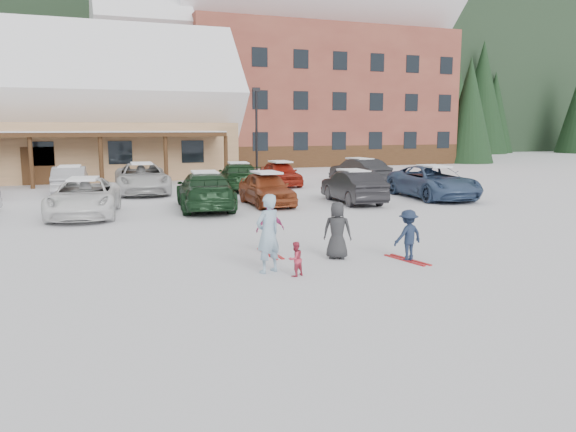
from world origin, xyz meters
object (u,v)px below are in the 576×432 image
object	(u,v)px
parked_car_9	(71,180)
parked_car_12	(280,174)
parked_car_3	(205,191)
parked_car_5	(353,187)
alpine_hotel	(291,70)
toddler_red	(295,259)
parked_car_6	(433,182)
bystander_dark	(337,230)
parked_car_10	(142,178)
child_navy	(408,235)
child_magenta	(270,230)
lamp_post	(256,126)
day_lodge	(6,117)
parked_car_4	(266,189)
parked_car_13	(359,171)
parked_car_2	(84,197)
adult_skier	(268,234)
parked_car_11	(239,176)

from	to	relation	value
parked_car_9	parked_car_12	xyz separation A→B (m)	(11.19, 0.55, -0.01)
parked_car_3	parked_car_5	size ratio (longest dim) A/B	1.20
alpine_hotel	parked_car_9	bearing A→B (deg)	-132.99
toddler_red	parked_car_6	bearing A→B (deg)	-157.90
bystander_dark	parked_car_12	bearing A→B (deg)	-74.59
parked_car_6	parked_car_10	xyz separation A→B (m)	(-12.62, 6.74, 0.01)
child_navy	child_magenta	xyz separation A→B (m)	(-2.97, 1.86, 0.01)
lamp_post	parked_car_3	distance (m)	16.60
day_lodge	bystander_dark	size ratio (longest dim) A/B	20.03
day_lodge	parked_car_4	world-z (taller)	day_lodge
parked_car_6	parked_car_13	distance (m)	7.43
parked_car_12	parked_car_13	world-z (taller)	parked_car_13
day_lodge	parked_car_5	world-z (taller)	day_lodge
parked_car_2	parked_car_13	size ratio (longest dim) A/B	1.13
child_navy	parked_car_10	distance (m)	17.81
lamp_post	parked_car_13	distance (m)	8.96
lamp_post	adult_skier	size ratio (longest dim) A/B	3.32
lamp_post	parked_car_6	bearing A→B (deg)	-74.91
parked_car_4	parked_car_9	distance (m)	10.51
adult_skier	bystander_dark	xyz separation A→B (m)	(2.06, 0.70, -0.18)
adult_skier	child_magenta	size ratio (longest dim) A/B	1.38
adult_skier	parked_car_9	xyz separation A→B (m)	(-4.40, 17.77, -0.19)
child_magenta	parked_car_13	bearing A→B (deg)	-125.73
parked_car_3	parked_car_5	bearing A→B (deg)	-175.54
bystander_dark	parked_car_2	xyz separation A→B (m)	(-5.89, 9.50, -0.02)
parked_car_3	parked_car_4	distance (m)	2.77
alpine_hotel	parked_car_3	xyz separation A→B (m)	(-14.31, -28.23, -7.87)
parked_car_3	parked_car_4	bearing A→B (deg)	-165.03
adult_skier	day_lodge	bearing A→B (deg)	-97.65
day_lodge	parked_car_13	bearing A→B (deg)	-28.75
parked_car_11	parked_car_2	bearing A→B (deg)	50.63
parked_car_11	parked_car_13	distance (m)	7.63
day_lodge	lamp_post	size ratio (longest dim) A/B	4.87
adult_skier	parked_car_13	distance (m)	21.22
lamp_post	parked_car_11	distance (m)	9.45
parked_car_3	parked_car_10	world-z (taller)	parked_car_10
parked_car_10	parked_car_11	xyz separation A→B (m)	(5.00, -0.08, -0.04)
day_lodge	parked_car_13	xyz separation A→B (m)	(19.75, -10.84, -3.20)
lamp_post	parked_car_4	world-z (taller)	lamp_post
adult_skier	parked_car_11	xyz separation A→B (m)	(3.96, 17.02, -0.18)
child_navy	parked_car_3	bearing A→B (deg)	-86.44
toddler_red	child_navy	distance (m)	3.19
alpine_hotel	parked_car_12	size ratio (longest dim) A/B	7.72
parked_car_2	parked_car_6	bearing A→B (deg)	7.82
alpine_hotel	parked_car_3	distance (m)	32.61
parked_car_6	parked_car_10	bearing A→B (deg)	157.05
lamp_post	parked_car_12	bearing A→B (deg)	-96.18
parked_car_6	parked_car_11	xyz separation A→B (m)	(-7.62, 6.66, -0.04)
child_navy	bystander_dark	world-z (taller)	bystander_dark
lamp_post	toddler_red	bearing A→B (deg)	-105.31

